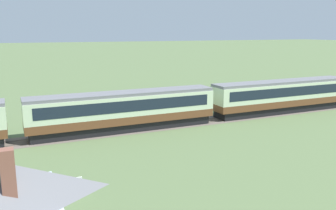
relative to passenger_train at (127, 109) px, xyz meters
The scene contains 3 objects.
ground_plane 24.30m from the passenger_train, ahead, with size 600.00×600.00×0.00m, color #566B42.
passenger_train is the anchor object (origin of this frame).
railway_track 3.75m from the passenger_train, ahead, with size 166.28×3.60×0.04m.
Camera 1 is at (-34.86, -34.05, 10.00)m, focal length 38.00 mm.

